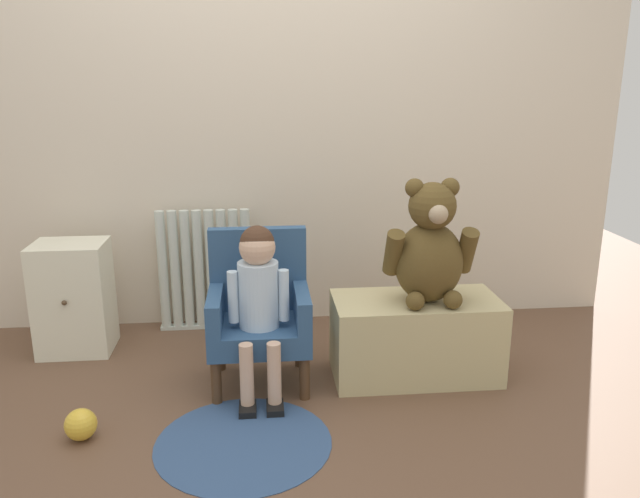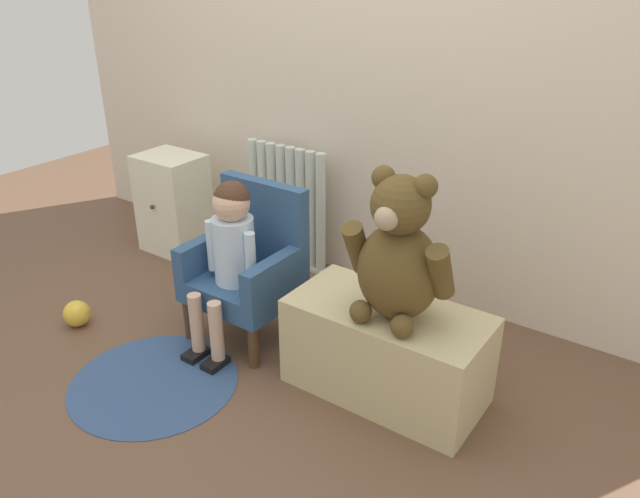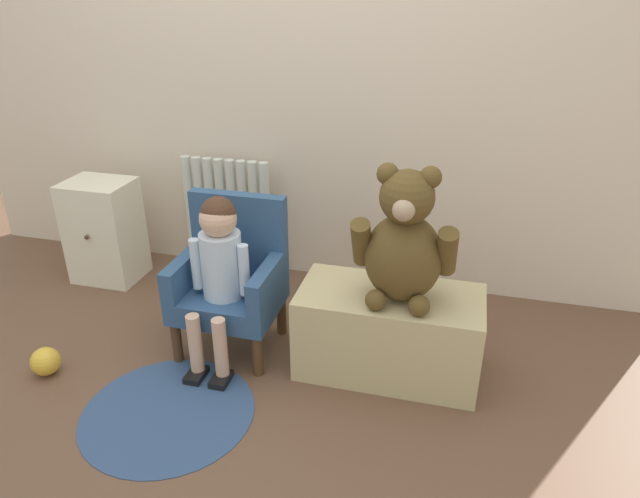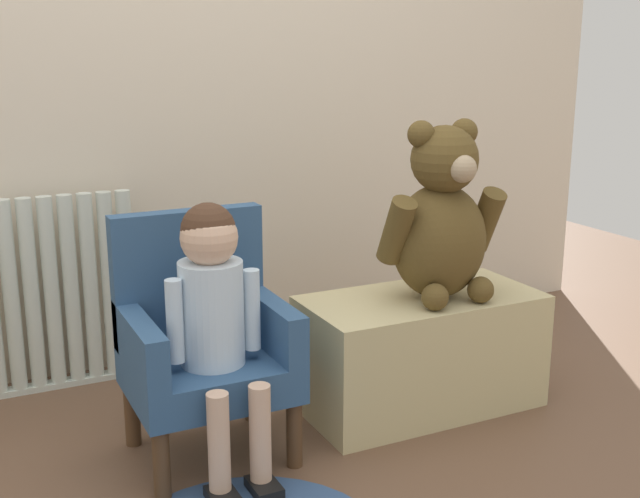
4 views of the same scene
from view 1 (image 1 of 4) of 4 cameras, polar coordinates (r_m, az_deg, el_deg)
ground_plane at (r=2.49m, az=-3.74°, el=-16.27°), size 6.00×6.00×0.00m
back_wall at (r=3.31m, az=-4.89°, el=13.55°), size 3.80×0.05×2.40m
radiator at (r=3.34m, az=-10.47°, el=-1.96°), size 0.50×0.05×0.65m
small_dresser at (r=3.26m, az=-21.59°, el=-4.14°), size 0.34×0.30×0.55m
child_armchair at (r=2.74m, az=-5.59°, el=-5.61°), size 0.43×0.38×0.67m
child_figure at (r=2.59m, az=-5.66°, el=-3.48°), size 0.25×0.35×0.72m
low_bench at (r=2.85m, az=8.70°, el=-8.00°), size 0.73×0.36×0.36m
large_teddy_bear at (r=2.70m, az=10.02°, el=0.02°), size 0.39×0.28×0.54m
floor_rug at (r=2.43m, az=-7.01°, el=-17.14°), size 0.65×0.65×0.01m
toy_ball at (r=2.57m, az=-21.03°, el=-14.75°), size 0.12×0.12×0.12m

